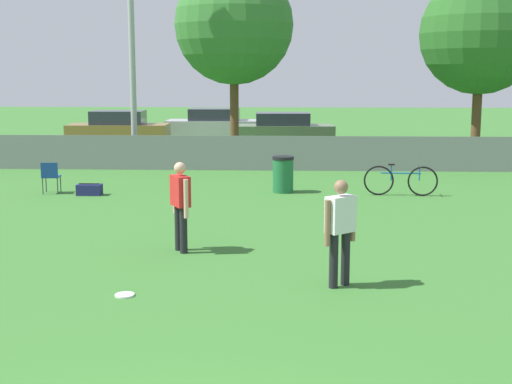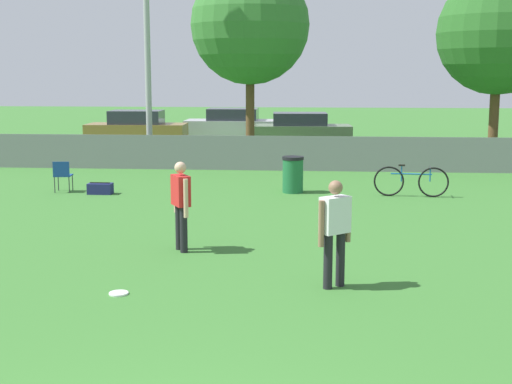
{
  "view_description": "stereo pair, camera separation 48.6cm",
  "coord_description": "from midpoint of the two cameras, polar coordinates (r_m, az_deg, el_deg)",
  "views": [
    {
      "loc": [
        0.8,
        -4.38,
        3.06
      ],
      "look_at": [
        0.27,
        7.59,
        1.05
      ],
      "focal_mm": 50.0,
      "sensor_mm": 36.0,
      "label": 1
    },
    {
      "loc": [
        1.29,
        -4.35,
        3.06
      ],
      "look_at": [
        0.27,
        7.59,
        1.05
      ],
      "focal_mm": 50.0,
      "sensor_mm": 36.0,
      "label": 2
    }
  ],
  "objects": [
    {
      "name": "fence_backline",
      "position": [
        22.53,
        -0.14,
        3.12
      ],
      "size": [
        24.71,
        0.07,
        1.21
      ],
      "color": "gray",
      "rests_on": "ground_plane"
    },
    {
      "name": "light_pole",
      "position": [
        24.28,
        -10.56,
        13.98
      ],
      "size": [
        0.9,
        0.36,
        8.51
      ],
      "color": "#9E9EA3",
      "rests_on": "ground_plane"
    },
    {
      "name": "tree_near_pole",
      "position": [
        26.4,
        -2.32,
        13.2
      ],
      "size": [
        4.3,
        4.3,
        6.92
      ],
      "color": "brown",
      "rests_on": "ground_plane"
    },
    {
      "name": "tree_far_right",
      "position": [
        25.35,
        16.99,
        11.99
      ],
      "size": [
        4.04,
        4.04,
        6.37
      ],
      "color": "brown",
      "rests_on": "ground_plane"
    },
    {
      "name": "player_receiver_white",
      "position": [
        10.24,
        5.41,
        -2.7
      ],
      "size": [
        0.47,
        0.45,
        1.56
      ],
      "rotation": [
        0.0,
        0.0,
        0.7
      ],
      "color": "black",
      "rests_on": "ground_plane"
    },
    {
      "name": "player_thrower_red",
      "position": [
        12.29,
        -7.19,
        -0.68
      ],
      "size": [
        0.41,
        0.52,
        1.56
      ],
      "rotation": [
        0.0,
        0.0,
        -1.05
      ],
      "color": "black",
      "rests_on": "ground_plane"
    },
    {
      "name": "frisbee_disc",
      "position": [
        10.2,
        -11.82,
        -8.07
      ],
      "size": [
        0.28,
        0.28,
        0.03
      ],
      "color": "white",
      "rests_on": "ground_plane"
    },
    {
      "name": "folding_chair_sideline",
      "position": [
        19.0,
        -16.82,
        1.31
      ],
      "size": [
        0.46,
        0.46,
        0.82
      ],
      "rotation": [
        0.0,
        0.0,
        3.25
      ],
      "color": "#333338",
      "rests_on": "ground_plane"
    },
    {
      "name": "bicycle_sideline",
      "position": [
        18.22,
        10.76,
        0.92
      ],
      "size": [
        1.84,
        0.44,
        0.81
      ],
      "rotation": [
        0.0,
        0.0,
        -0.08
      ],
      "color": "black",
      "rests_on": "ground_plane"
    },
    {
      "name": "trash_bin",
      "position": [
        18.4,
        1.42,
        1.43
      ],
      "size": [
        0.56,
        0.56,
        0.94
      ],
      "color": "#1E6638",
      "rests_on": "ground_plane"
    },
    {
      "name": "gear_bag_sideline",
      "position": [
        18.57,
        -13.91,
        0.18
      ],
      "size": [
        0.61,
        0.34,
        0.3
      ],
      "color": "navy",
      "rests_on": "ground_plane"
    },
    {
      "name": "parked_car_tan",
      "position": [
        30.63,
        -11.39,
        4.93
      ],
      "size": [
        4.2,
        1.83,
        1.5
      ],
      "rotation": [
        0.0,
        0.0,
        0.03
      ],
      "color": "black",
      "rests_on": "ground_plane"
    },
    {
      "name": "parked_car_silver",
      "position": [
        32.98,
        -3.76,
        5.39
      ],
      "size": [
        4.37,
        1.86,
        1.45
      ],
      "rotation": [
        0.0,
        0.0,
        0.01
      ],
      "color": "black",
      "rests_on": "ground_plane"
    },
    {
      "name": "parked_car_olive",
      "position": [
        30.01,
        1.67,
        4.99
      ],
      "size": [
        4.35,
        1.96,
        1.42
      ],
      "rotation": [
        0.0,
        0.0,
        0.05
      ],
      "color": "black",
      "rests_on": "ground_plane"
    }
  ]
}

